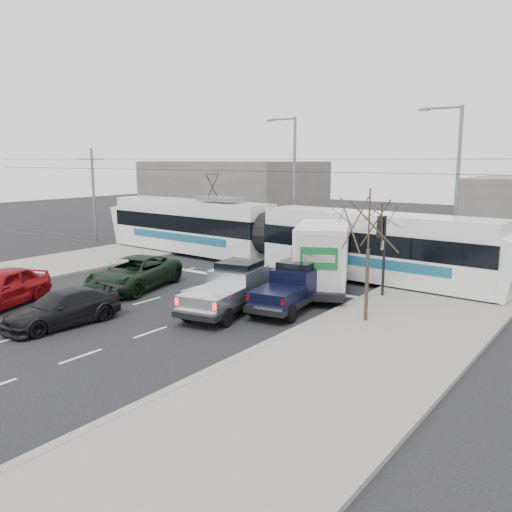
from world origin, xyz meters
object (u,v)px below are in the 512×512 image
Objects in this scene: traffic_signal at (382,238)px; green_car at (134,273)px; street_lamp_far at (292,175)px; dark_car at (62,308)px; street_lamp_near at (454,180)px; silver_pickup at (232,288)px; red_car at (0,288)px; tram at (271,235)px; box_truck at (323,258)px; navy_pickup at (291,287)px; bare_tree at (369,225)px.

green_car is at bearing -152.90° from traffic_signal.
street_lamp_far is 1.99× the size of dark_car.
traffic_signal is 0.40× the size of street_lamp_near.
red_car is at bearing -157.07° from silver_pickup.
tram is at bearing 53.33° from red_car.
red_car is (-8.23, -5.35, -0.15)m from silver_pickup.
street_lamp_far reaches higher than red_car.
tram is 6.70m from box_truck.
navy_pickup is at bearing -46.81° from tram.
traffic_signal is 0.64× the size of silver_pickup.
street_lamp_near is 1.99× the size of dark_car.
street_lamp_near is 14.53m from silver_pickup.
street_lamp_near is 9.39m from box_truck.
tram is 9.35m from navy_pickup.
dark_car is at bearing -137.62° from navy_pickup.
navy_pickup is 12.29m from red_car.
traffic_signal is 0.14× the size of tram.
tram reaches higher than box_truck.
street_lamp_far reaches higher than traffic_signal.
box_truck is 1.44× the size of navy_pickup.
green_car is at bearing -88.74° from street_lamp_far.
street_lamp_near reaches higher than green_car.
street_lamp_near is at bearing 34.76° from green_car.
dark_car is at bearing -82.87° from street_lamp_far.
silver_pickup is 1.16× the size of red_car.
box_truck is at bearing 137.18° from bare_tree.
street_lamp_far is (-11.50, 2.00, 0.00)m from street_lamp_near.
tram is at bearing 95.60° from dark_car.
green_car is (-2.13, -8.58, -1.09)m from tram.
navy_pickup is (-3.12, -11.38, -4.15)m from street_lamp_near.
bare_tree is 6.18m from silver_pickup.
green_car is 5.92m from red_car.
box_truck is 1.23× the size of green_car.
street_lamp_far is at bearing 64.99° from red_car.
street_lamp_near is at bearing 41.24° from box_truck.
traffic_signal is 4.84m from navy_pickup.
street_lamp_near is 11.67m from street_lamp_far.
green_car is at bearing -100.32° from tram.
box_truck is 9.08m from green_car.
box_truck is (5.53, -3.77, -0.25)m from tram.
green_car is (0.33, -14.79, -4.34)m from street_lamp_far.
tram is at bearing 61.96° from green_car.
red_car is at bearing -174.34° from dark_car.
street_lamp_far is 20.86m from red_car.
silver_pickup is at bearing -66.60° from street_lamp_far.
box_truck is 11.71m from dark_car.
bare_tree reaches higher than traffic_signal.
street_lamp_near reaches higher than tram.
dark_car is (2.22, -5.52, -0.12)m from green_car.
street_lamp_far is 1.31× the size of box_truck.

